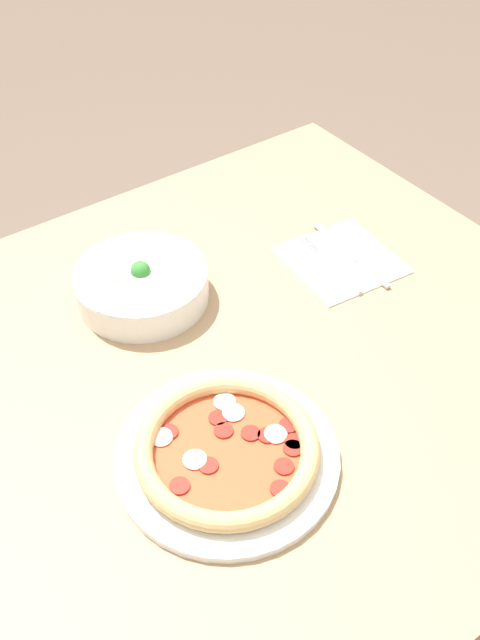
# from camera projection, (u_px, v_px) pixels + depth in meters

# --- Properties ---
(ground_plane) EXTENTS (8.00, 8.00, 0.00)m
(ground_plane) POSITION_uv_depth(u_px,v_px,m) (242.00, 584.00, 1.58)
(ground_plane) COLOR brown
(dining_table) EXTENTS (1.09, 0.97, 0.74)m
(dining_table) POSITION_uv_depth(u_px,v_px,m) (243.00, 400.00, 1.14)
(dining_table) COLOR tan
(dining_table) RESTS_ON ground_plane
(pizza) EXTENTS (0.29, 0.29, 0.04)m
(pizza) POSITION_uv_depth(u_px,v_px,m) (227.00, 451.00, 0.92)
(pizza) COLOR white
(pizza) RESTS_ON dining_table
(bowl) EXTENTS (0.22, 0.22, 0.07)m
(bowl) POSITION_uv_depth(u_px,v_px,m) (142.00, 283.00, 1.14)
(bowl) COLOR white
(bowl) RESTS_ON dining_table
(napkin) EXTENTS (0.19, 0.19, 0.00)m
(napkin) POSITION_uv_depth(u_px,v_px,m) (341.00, 260.00, 1.23)
(napkin) COLOR white
(napkin) RESTS_ON dining_table
(fork) EXTENTS (0.02, 0.17, 0.00)m
(fork) POSITION_uv_depth(u_px,v_px,m) (330.00, 265.00, 1.21)
(fork) COLOR silver
(fork) RESTS_ON napkin
(knife) EXTENTS (0.03, 0.20, 0.01)m
(knife) POSITION_uv_depth(u_px,v_px,m) (354.00, 257.00, 1.23)
(knife) COLOR silver
(knife) RESTS_ON napkin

